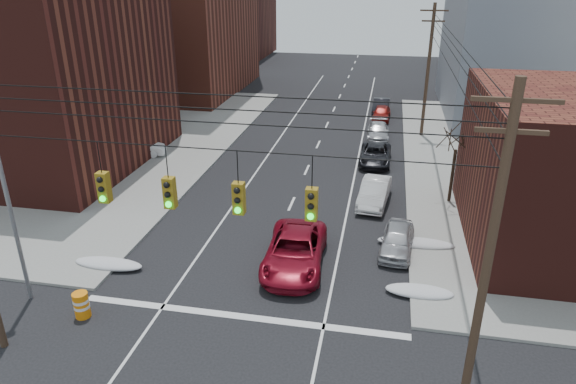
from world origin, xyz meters
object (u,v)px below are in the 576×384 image
at_px(lot_car_d, 103,122).
at_px(parked_car_a, 397,240).
at_px(parked_car_c, 375,155).
at_px(parked_car_f, 381,106).
at_px(parked_car_e, 382,113).
at_px(lot_car_b, 143,125).
at_px(red_pickup, 295,251).
at_px(lot_car_a, 140,148).
at_px(construction_barrel, 82,305).
at_px(lot_car_c, 94,136).
at_px(parked_car_b, 374,192).
at_px(parked_car_d, 378,132).

bearing_deg(lot_car_d, parked_car_a, -146.91).
bearing_deg(parked_car_c, parked_car_f, 90.81).
xyz_separation_m(parked_car_e, lot_car_b, (-20.61, -8.57, 0.12)).
height_order(red_pickup, lot_car_a, red_pickup).
relative_size(parked_car_e, construction_barrel, 3.51).
bearing_deg(parked_car_a, parked_car_f, 99.05).
height_order(parked_car_a, lot_car_a, lot_car_a).
xyz_separation_m(lot_car_b, lot_car_c, (-2.14, -4.37, 0.14)).
distance_m(parked_car_b, lot_car_a, 18.79).
bearing_deg(construction_barrel, parked_car_f, 72.52).
bearing_deg(construction_barrel, parked_car_d, 67.49).
relative_size(parked_car_b, parked_car_f, 1.05).
bearing_deg(parked_car_b, parked_car_f, 96.42).
bearing_deg(lot_car_c, lot_car_b, -29.74).
bearing_deg(parked_car_e, parked_car_d, -88.39).
relative_size(red_pickup, lot_car_c, 1.10).
xyz_separation_m(parked_car_a, construction_barrel, (-12.90, -8.02, -0.09)).
height_order(lot_car_d, construction_barrel, lot_car_d).
bearing_deg(lot_car_d, parked_car_d, -108.32).
bearing_deg(lot_car_d, lot_car_c, 177.38).
bearing_deg(parked_car_f, lot_car_b, -149.57).
bearing_deg(lot_car_d, parked_car_b, -138.27).
relative_size(parked_car_b, lot_car_a, 1.19).
bearing_deg(lot_car_c, lot_car_d, 17.54).
bearing_deg(lot_car_b, parked_car_c, -116.62).
bearing_deg(lot_car_c, parked_car_b, -110.08).
relative_size(parked_car_f, lot_car_b, 0.94).
relative_size(parked_car_c, lot_car_b, 1.04).
xyz_separation_m(parked_car_e, lot_car_c, (-22.75, -12.94, 0.26)).
distance_m(parked_car_d, lot_car_b, 20.62).
bearing_deg(lot_car_b, parked_car_f, -78.03).
bearing_deg(parked_car_b, lot_car_c, 169.41).
distance_m(parked_car_a, parked_car_e, 25.48).
bearing_deg(parked_car_a, lot_car_b, 148.40).
height_order(parked_car_b, parked_car_f, parked_car_b).
height_order(parked_car_a, lot_car_d, lot_car_d).
height_order(red_pickup, parked_car_f, red_pickup).
bearing_deg(parked_car_b, parked_car_e, 96.10).
distance_m(parked_car_a, lot_car_a, 22.30).
bearing_deg(lot_car_b, lot_car_d, 72.76).
distance_m(parked_car_c, lot_car_b, 20.82).
relative_size(parked_car_a, parked_car_e, 1.00).
relative_size(red_pickup, parked_car_d, 1.33).
height_order(lot_car_b, lot_car_c, lot_car_c).
bearing_deg(lot_car_c, red_pickup, -131.22).
bearing_deg(lot_car_c, lot_car_a, -112.21).
distance_m(parked_car_b, parked_car_f, 22.12).
height_order(parked_car_d, lot_car_b, lot_car_b).
bearing_deg(lot_car_a, red_pickup, -148.27).
height_order(lot_car_a, lot_car_b, lot_car_b).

